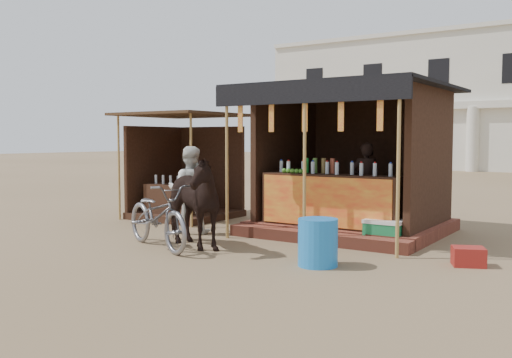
% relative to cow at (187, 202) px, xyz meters
% --- Properties ---
extents(ground, '(120.00, 120.00, 0.00)m').
position_rel_cow_xyz_m(ground, '(0.61, -0.45, -0.76)').
color(ground, '#846B4C').
rests_on(ground, ground).
extents(main_stall, '(3.60, 3.61, 2.78)m').
position_rel_cow_xyz_m(main_stall, '(1.62, 2.90, 0.26)').
color(main_stall, brown).
rests_on(main_stall, ground).
extents(secondary_stall, '(2.40, 2.40, 2.38)m').
position_rel_cow_xyz_m(secondary_stall, '(-2.56, 2.78, 0.09)').
color(secondary_stall, '#382014').
rests_on(secondary_stall, ground).
extents(cow, '(1.98, 1.39, 1.52)m').
position_rel_cow_xyz_m(cow, '(0.00, 0.00, 0.00)').
color(cow, black).
rests_on(cow, ground).
extents(motorbike, '(2.18, 1.43, 1.08)m').
position_rel_cow_xyz_m(motorbike, '(-0.37, -0.32, -0.22)').
color(motorbike, gray).
rests_on(motorbike, ground).
extents(bystander, '(1.02, 0.98, 1.67)m').
position_rel_cow_xyz_m(bystander, '(-0.90, 1.12, 0.07)').
color(bystander, silver).
rests_on(bystander, ground).
extents(blue_barrel, '(0.69, 0.69, 0.68)m').
position_rel_cow_xyz_m(blue_barrel, '(2.46, -0.05, -0.42)').
color(blue_barrel, blue).
rests_on(blue_barrel, ground).
extents(red_crate, '(0.54, 0.50, 0.27)m').
position_rel_cow_xyz_m(red_crate, '(4.24, 1.14, -0.63)').
color(red_crate, maroon).
rests_on(red_crate, ground).
extents(cooler, '(0.65, 0.45, 0.46)m').
position_rel_cow_xyz_m(cooler, '(2.72, 1.86, -0.53)').
color(cooler, '#1B7A41').
rests_on(cooler, ground).
extents(background_building, '(26.00, 7.45, 8.18)m').
position_rel_cow_xyz_m(background_building, '(-1.39, 29.49, 3.22)').
color(background_building, silver).
rests_on(background_building, ground).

